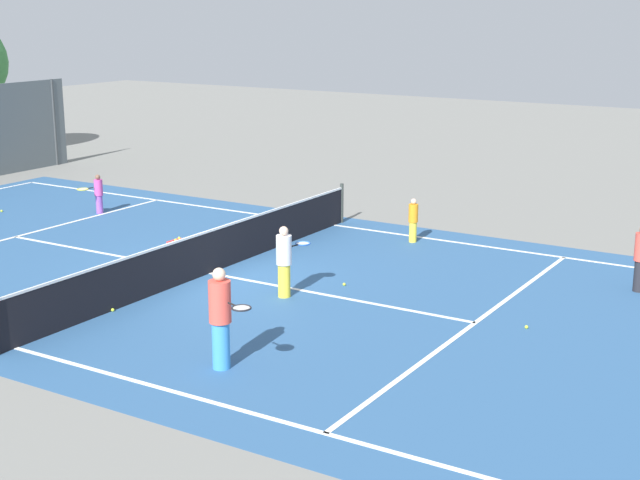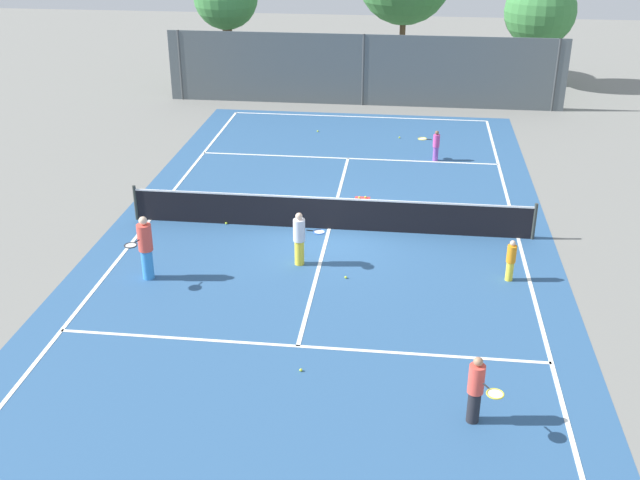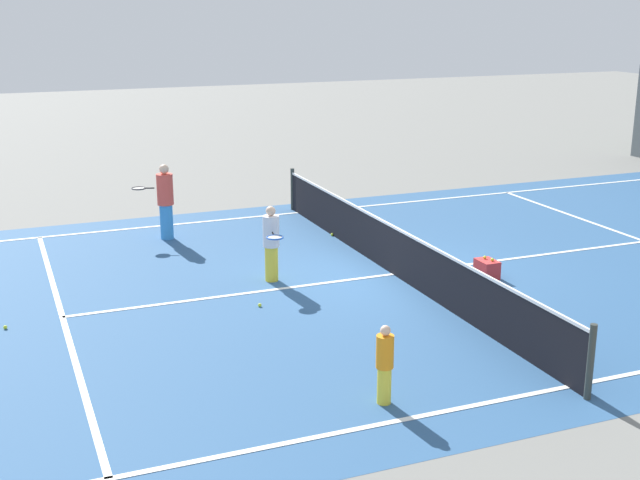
{
  "view_description": "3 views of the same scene",
  "coord_description": "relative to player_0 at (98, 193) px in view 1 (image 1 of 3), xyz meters",
  "views": [
    {
      "loc": [
        -15.72,
        -12.6,
        5.88
      ],
      "look_at": [
        0.66,
        -2.52,
        0.97
      ],
      "focal_mm": 51.91,
      "sensor_mm": 36.0,
      "label": 1
    },
    {
      "loc": [
        2.22,
        -20.67,
        9.39
      ],
      "look_at": [
        0.04,
        -2.63,
        0.86
      ],
      "focal_mm": 43.14,
      "sensor_mm": 36.0,
      "label": 2
    },
    {
      "loc": [
        14.22,
        -7.29,
        5.24
      ],
      "look_at": [
        0.69,
        -1.87,
        1.1
      ],
      "focal_mm": 46.88,
      "sensor_mm": 36.0,
      "label": 3
    }
  ],
  "objects": [
    {
      "name": "tennis_ball_0",
      "position": [
        -2.41,
        -9.63,
        -0.57
      ],
      "size": [
        0.07,
        0.07,
        0.07
      ],
      "primitive_type": "sphere",
      "color": "#CCE533",
      "rests_on": "ground_plane"
    },
    {
      "name": "tennis_ball_3",
      "position": [
        -6.3,
        -6.61,
        -0.57
      ],
      "size": [
        0.07,
        0.07,
        0.07
      ],
      "primitive_type": "sphere",
      "color": "#CCE533",
      "rests_on": "ground_plane"
    },
    {
      "name": "tennis_ball_2",
      "position": [
        0.9,
        -6.35,
        -0.57
      ],
      "size": [
        0.07,
        0.07,
        0.07
      ],
      "primitive_type": "sphere",
      "color": "#CCE533",
      "rests_on": "ground_plane"
    },
    {
      "name": "player_4",
      "position": [
        1.78,
        -9.22,
        -0.02
      ],
      "size": [
        0.24,
        0.24,
        1.13
      ],
      "color": "yellow",
      "rests_on": "ground_plane"
    },
    {
      "name": "ball_crate",
      "position": [
        -2.32,
        -4.95,
        -0.42
      ],
      "size": [
        0.48,
        0.34,
        0.43
      ],
      "color": "red",
      "rests_on": "ground_plane"
    },
    {
      "name": "player_0",
      "position": [
        0.0,
        0.0,
        0.0
      ],
      "size": [
        0.83,
        0.42,
        1.14
      ],
      "color": "purple",
      "rests_on": "ground_plane"
    },
    {
      "name": "tennis_ball_4",
      "position": [
        -1.32,
        -6.06,
        -0.57
      ],
      "size": [
        0.07,
        0.07,
        0.07
      ],
      "primitive_type": "sphere",
      "color": "#CCE533",
      "rests_on": "ground_plane"
    },
    {
      "name": "court_surface",
      "position": [
        -3.18,
        -6.57,
        -0.6
      ],
      "size": [
        13.0,
        25.0,
        0.01
      ],
      "color": "#2D5684",
      "rests_on": "ground_plane"
    },
    {
      "name": "player_1",
      "position": [
        -3.71,
        -8.96,
        0.18
      ],
      "size": [
        0.9,
        0.46,
        1.5
      ],
      "color": "yellow",
      "rests_on": "ground_plane"
    },
    {
      "name": "ground_plane",
      "position": [
        -3.18,
        -6.57,
        -0.6
      ],
      "size": [
        80.0,
        80.0,
        0.0
      ],
      "primitive_type": "plane",
      "color": "slate"
    },
    {
      "name": "tennis_net",
      "position": [
        -3.18,
        -6.57,
        -0.09
      ],
      "size": [
        11.9,
        0.1,
        1.1
      ],
      "color": "#333833",
      "rests_on": "ground_plane"
    },
    {
      "name": "tennis_ball_5",
      "position": [
        -1.35,
        2.56,
        -0.57
      ],
      "size": [
        0.07,
        0.07,
        0.07
      ],
      "primitive_type": "sphere",
      "color": "#CCE533",
      "rests_on": "ground_plane"
    },
    {
      "name": "tennis_ball_6",
      "position": [
        -2.98,
        -13.9,
        -0.57
      ],
      "size": [
        0.07,
        0.07,
        0.07
      ],
      "primitive_type": "sphere",
      "color": "#CCE533",
      "rests_on": "ground_plane"
    },
    {
      "name": "player_2",
      "position": [
        -7.51,
        -10.24,
        0.3
      ],
      "size": [
        0.56,
        0.95,
        1.74
      ],
      "color": "#388CD8",
      "rests_on": "ground_plane"
    }
  ]
}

